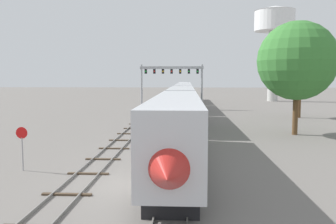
# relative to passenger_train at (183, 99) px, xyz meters

# --- Properties ---
(ground_plane) EXTENTS (400.00, 400.00, 0.00)m
(ground_plane) POSITION_rel_passenger_train_xyz_m (-2.00, -37.42, -2.60)
(ground_plane) COLOR slate
(track_main) EXTENTS (2.60, 200.00, 0.16)m
(track_main) POSITION_rel_passenger_train_xyz_m (0.00, 22.58, -2.54)
(track_main) COLOR slate
(track_main) RESTS_ON ground
(track_near) EXTENTS (2.60, 160.00, 0.16)m
(track_near) POSITION_rel_passenger_train_xyz_m (-5.50, 2.58, -2.54)
(track_near) COLOR slate
(track_near) RESTS_ON ground
(passenger_train) EXTENTS (3.04, 87.55, 4.80)m
(passenger_train) POSITION_rel_passenger_train_xyz_m (0.00, 0.00, 0.00)
(passenger_train) COLOR silver
(passenger_train) RESTS_ON ground
(signal_gantry) EXTENTS (12.10, 0.49, 8.54)m
(signal_gantry) POSITION_rel_passenger_train_xyz_m (-2.25, 10.99, 3.71)
(signal_gantry) COLOR #999BA0
(signal_gantry) RESTS_ON ground
(water_tower) EXTENTS (10.17, 10.17, 24.07)m
(water_tower) POSITION_rel_passenger_train_xyz_m (22.74, 36.14, 16.42)
(water_tower) COLOR beige
(water_tower) RESTS_ON ground
(stop_sign) EXTENTS (0.76, 0.08, 2.88)m
(stop_sign) POSITION_rel_passenger_train_xyz_m (-10.00, -34.75, -0.73)
(stop_sign) COLOR gray
(stop_sign) RESTS_ON ground
(trackside_tree_left) EXTENTS (5.79, 5.79, 10.34)m
(trackside_tree_left) POSITION_rel_passenger_train_xyz_m (17.64, -2.32, 4.80)
(trackside_tree_left) COLOR brown
(trackside_tree_left) RESTS_ON ground
(trackside_tree_mid) EXTENTS (8.26, 8.26, 11.95)m
(trackside_tree_mid) POSITION_rel_passenger_train_xyz_m (12.18, -18.79, 5.20)
(trackside_tree_mid) COLOR brown
(trackside_tree_mid) RESTS_ON ground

